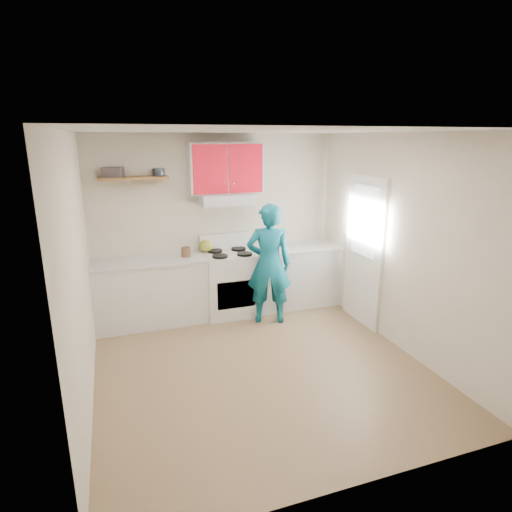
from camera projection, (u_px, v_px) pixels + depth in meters
name	position (u px, v px, depth m)	size (l,w,h in m)	color
floor	(259.00, 365.00, 4.89)	(3.80, 3.80, 0.00)	brown
ceiling	(260.00, 131.00, 4.19)	(3.60, 3.80, 0.04)	white
back_wall	(217.00, 224.00, 6.27)	(3.60, 0.04, 2.60)	beige
front_wall	(355.00, 331.00, 2.81)	(3.60, 0.04, 2.60)	beige
left_wall	(79.00, 274.00, 3.98)	(0.04, 3.80, 2.60)	beige
right_wall	(400.00, 244.00, 5.11)	(0.04, 3.80, 2.60)	beige
door	(364.00, 252.00, 5.81)	(0.05, 0.85, 2.05)	white
door_glass	(365.00, 221.00, 5.69)	(0.01, 0.55, 0.95)	white
counter_left	(151.00, 293.00, 5.90)	(1.52, 0.60, 0.90)	silver
counter_right	(294.00, 276.00, 6.59)	(1.32, 0.60, 0.90)	silver
stove	(230.00, 284.00, 6.23)	(0.76, 0.65, 0.92)	white
range_hood	(227.00, 199.00, 6.00)	(0.76, 0.44, 0.15)	silver
upper_cabinets	(225.00, 168.00, 5.93)	(1.02, 0.33, 0.70)	red
shelf	(133.00, 178.00, 5.58)	(0.90, 0.30, 0.04)	brown
books	(113.00, 172.00, 5.48)	(0.25, 0.18, 0.13)	#463E41
tin	(158.00, 172.00, 5.68)	(0.16, 0.16, 0.10)	#333D4C
kettle	(206.00, 246.00, 6.18)	(0.21, 0.21, 0.17)	olive
crock	(186.00, 253.00, 5.92)	(0.13, 0.13, 0.16)	brown
cutting_board	(271.00, 250.00, 6.32)	(0.27, 0.20, 0.02)	olive
silicone_mat	(318.00, 247.00, 6.55)	(0.33, 0.28, 0.01)	red
person	(269.00, 264.00, 5.85)	(0.62, 0.41, 1.70)	#0C596C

